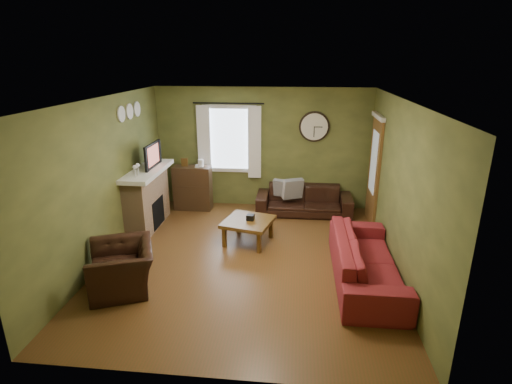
# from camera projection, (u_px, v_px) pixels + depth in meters

# --- Properties ---
(floor) EXTENTS (4.60, 5.20, 0.00)m
(floor) POSITION_uv_depth(u_px,v_px,m) (247.00, 259.00, 6.62)
(floor) COLOR brown
(floor) RESTS_ON ground
(ceiling) EXTENTS (4.60, 5.20, 0.00)m
(ceiling) POSITION_uv_depth(u_px,v_px,m) (246.00, 100.00, 5.78)
(ceiling) COLOR white
(ceiling) RESTS_ON ground
(wall_left) EXTENTS (0.00, 5.20, 2.60)m
(wall_left) POSITION_uv_depth(u_px,v_px,m) (106.00, 180.00, 6.43)
(wall_left) COLOR #5D642F
(wall_left) RESTS_ON ground
(wall_right) EXTENTS (0.00, 5.20, 2.60)m
(wall_right) POSITION_uv_depth(u_px,v_px,m) (399.00, 190.00, 5.97)
(wall_right) COLOR #5D642F
(wall_right) RESTS_ON ground
(wall_back) EXTENTS (4.60, 0.00, 2.60)m
(wall_back) POSITION_uv_depth(u_px,v_px,m) (262.00, 149.00, 8.65)
(wall_back) COLOR #5D642F
(wall_back) RESTS_ON ground
(wall_front) EXTENTS (4.60, 0.00, 2.60)m
(wall_front) POSITION_uv_depth(u_px,v_px,m) (212.00, 268.00, 3.75)
(wall_front) COLOR #5D642F
(wall_front) RESTS_ON ground
(fireplace) EXTENTS (0.40, 1.40, 1.10)m
(fireplace) POSITION_uv_depth(u_px,v_px,m) (147.00, 200.00, 7.73)
(fireplace) COLOR tan
(fireplace) RESTS_ON floor
(firebox) EXTENTS (0.04, 0.60, 0.55)m
(firebox) POSITION_uv_depth(u_px,v_px,m) (158.00, 213.00, 7.79)
(firebox) COLOR black
(firebox) RESTS_ON fireplace
(mantel) EXTENTS (0.58, 1.60, 0.08)m
(mantel) POSITION_uv_depth(u_px,v_px,m) (146.00, 171.00, 7.54)
(mantel) COLOR white
(mantel) RESTS_ON fireplace
(tv) EXTENTS (0.08, 0.60, 0.35)m
(tv) POSITION_uv_depth(u_px,v_px,m) (149.00, 158.00, 7.61)
(tv) COLOR black
(tv) RESTS_ON mantel
(tv_screen) EXTENTS (0.02, 0.62, 0.36)m
(tv_screen) POSITION_uv_depth(u_px,v_px,m) (153.00, 155.00, 7.58)
(tv_screen) COLOR #994C3F
(tv_screen) RESTS_ON mantel
(medallion_left) EXTENTS (0.28, 0.28, 0.03)m
(medallion_left) POSITION_uv_depth(u_px,v_px,m) (121.00, 114.00, 6.87)
(medallion_left) COLOR white
(medallion_left) RESTS_ON wall_left
(medallion_mid) EXTENTS (0.28, 0.28, 0.03)m
(medallion_mid) POSITION_uv_depth(u_px,v_px,m) (129.00, 111.00, 7.20)
(medallion_mid) COLOR white
(medallion_mid) RESTS_ON wall_left
(medallion_right) EXTENTS (0.28, 0.28, 0.03)m
(medallion_right) POSITION_uv_depth(u_px,v_px,m) (137.00, 109.00, 7.53)
(medallion_right) COLOR white
(medallion_right) RESTS_ON wall_left
(window_pane) EXTENTS (1.00, 0.02, 1.30)m
(window_pane) POSITION_uv_depth(u_px,v_px,m) (230.00, 139.00, 8.63)
(window_pane) COLOR silver
(window_pane) RESTS_ON wall_back
(curtain_rod) EXTENTS (0.03, 0.03, 1.50)m
(curtain_rod) POSITION_uv_depth(u_px,v_px,m) (228.00, 103.00, 8.29)
(curtain_rod) COLOR black
(curtain_rod) RESTS_ON wall_back
(curtain_left) EXTENTS (0.28, 0.04, 1.55)m
(curtain_left) POSITION_uv_depth(u_px,v_px,m) (204.00, 142.00, 8.61)
(curtain_left) COLOR white
(curtain_left) RESTS_ON wall_back
(curtain_right) EXTENTS (0.28, 0.04, 1.55)m
(curtain_right) POSITION_uv_depth(u_px,v_px,m) (255.00, 143.00, 8.50)
(curtain_right) COLOR white
(curtain_right) RESTS_ON wall_back
(wall_clock) EXTENTS (0.64, 0.06, 0.64)m
(wall_clock) POSITION_uv_depth(u_px,v_px,m) (314.00, 127.00, 8.33)
(wall_clock) COLOR white
(wall_clock) RESTS_ON wall_back
(door) EXTENTS (0.05, 0.90, 2.10)m
(door) POSITION_uv_depth(u_px,v_px,m) (374.00, 172.00, 7.80)
(door) COLOR brown
(door) RESTS_ON floor
(bookshelf) EXTENTS (0.81, 0.34, 0.96)m
(bookshelf) POSITION_uv_depth(u_px,v_px,m) (193.00, 188.00, 8.68)
(bookshelf) COLOR #372616
(bookshelf) RESTS_ON floor
(book) EXTENTS (0.22, 0.28, 0.02)m
(book) POSITION_uv_depth(u_px,v_px,m) (195.00, 167.00, 8.52)
(book) COLOR #573915
(book) RESTS_ON bookshelf
(sofa_brown) EXTENTS (2.00, 0.78, 0.58)m
(sofa_brown) POSITION_uv_depth(u_px,v_px,m) (304.00, 200.00, 8.49)
(sofa_brown) COLOR black
(sofa_brown) RESTS_ON floor
(pillow_left) EXTENTS (0.38, 0.22, 0.36)m
(pillow_left) POSITION_uv_depth(u_px,v_px,m) (282.00, 188.00, 8.45)
(pillow_left) COLOR gray
(pillow_left) RESTS_ON sofa_brown
(pillow_right) EXTENTS (0.44, 0.29, 0.43)m
(pillow_right) POSITION_uv_depth(u_px,v_px,m) (293.00, 189.00, 8.40)
(pillow_right) COLOR gray
(pillow_right) RESTS_ON sofa_brown
(sofa_red) EXTENTS (0.90, 2.31, 0.67)m
(sofa_red) POSITION_uv_depth(u_px,v_px,m) (366.00, 260.00, 5.90)
(sofa_red) COLOR maroon
(sofa_red) RESTS_ON floor
(armchair) EXTENTS (1.19, 1.26, 0.65)m
(armchair) POSITION_uv_depth(u_px,v_px,m) (122.00, 267.00, 5.71)
(armchair) COLOR black
(armchair) RESTS_ON floor
(coffee_table) EXTENTS (0.98, 0.98, 0.43)m
(coffee_table) POSITION_uv_depth(u_px,v_px,m) (248.00, 231.00, 7.17)
(coffee_table) COLOR #573915
(coffee_table) RESTS_ON floor
(tissue_box) EXTENTS (0.15, 0.15, 0.10)m
(tissue_box) POSITION_uv_depth(u_px,v_px,m) (250.00, 221.00, 7.12)
(tissue_box) COLOR black
(tissue_box) RESTS_ON coffee_table
(wine_glass_a) EXTENTS (0.08, 0.08, 0.22)m
(wine_glass_a) POSITION_uv_depth(u_px,v_px,m) (135.00, 171.00, 6.97)
(wine_glass_a) COLOR white
(wine_glass_a) RESTS_ON mantel
(wine_glass_b) EXTENTS (0.08, 0.08, 0.22)m
(wine_glass_b) POSITION_uv_depth(u_px,v_px,m) (138.00, 169.00, 7.10)
(wine_glass_b) COLOR white
(wine_glass_b) RESTS_ON mantel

